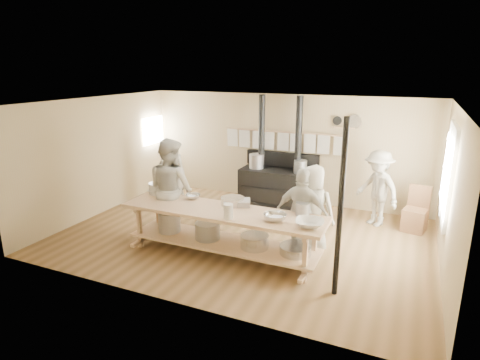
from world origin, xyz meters
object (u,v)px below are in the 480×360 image
(cook_far_left, at_px, (173,174))
(cook_right, at_px, (302,214))
(chair, at_px, (415,218))
(prep_table, at_px, (222,228))
(cook_center, at_px, (312,209))
(stove, at_px, (278,183))
(cook_by_window, at_px, (378,188))
(cook_left, at_px, (171,189))
(roasting_pan, at_px, (237,203))

(cook_far_left, relative_size, cook_right, 1.02)
(chair, bearing_deg, cook_right, -118.05)
(prep_table, xyz_separation_m, cook_center, (1.37, 0.84, 0.27))
(stove, distance_m, chair, 3.12)
(cook_right, relative_size, cook_by_window, 0.99)
(cook_center, distance_m, cook_right, 0.34)
(cook_left, bearing_deg, cook_by_window, -131.24)
(cook_center, bearing_deg, cook_right, 73.26)
(stove, bearing_deg, cook_center, -57.86)
(cook_far_left, distance_m, cook_center, 3.68)
(cook_far_left, bearing_deg, prep_table, 103.66)
(cook_center, distance_m, roasting_pan, 1.34)
(stove, xyz_separation_m, cook_right, (1.27, -2.50, 0.27))
(cook_center, xyz_separation_m, roasting_pan, (-1.23, -0.51, 0.11))
(stove, height_order, cook_left, stove)
(cook_center, height_order, cook_by_window, cook_by_window)
(cook_far_left, distance_m, chair, 5.34)
(cook_right, bearing_deg, cook_center, -103.64)
(cook_center, height_order, chair, cook_center)
(stove, relative_size, chair, 2.82)
(cook_far_left, bearing_deg, cook_right, 122.83)
(cook_by_window, height_order, chair, cook_by_window)
(cook_right, distance_m, cook_by_window, 2.32)
(chair, bearing_deg, stove, -175.01)
(cook_far_left, xyz_separation_m, cook_left, (0.92, -1.45, 0.16))
(stove, bearing_deg, prep_table, -90.04)
(prep_table, relative_size, roasting_pan, 7.77)
(prep_table, distance_m, chair, 4.02)
(stove, xyz_separation_m, cook_far_left, (-2.18, -1.21, 0.29))
(cook_by_window, bearing_deg, prep_table, -94.95)
(stove, xyz_separation_m, cook_left, (-1.26, -2.66, 0.45))
(cook_far_left, bearing_deg, roasting_pan, 110.80)
(cook_center, relative_size, roasting_pan, 3.43)
(cook_by_window, relative_size, chair, 1.74)
(stove, distance_m, cook_by_window, 2.36)
(cook_far_left, height_order, cook_left, cook_left)
(prep_table, bearing_deg, cook_by_window, 48.27)
(stove, relative_size, cook_left, 1.33)
(cook_far_left, relative_size, chair, 1.76)
(cook_center, distance_m, cook_by_window, 1.98)
(cook_far_left, xyz_separation_m, cook_right, (3.45, -1.29, -0.02))
(cook_left, relative_size, cook_by_window, 1.22)
(cook_far_left, height_order, cook_center, cook_far_left)
(cook_right, distance_m, chair, 2.79)
(cook_far_left, xyz_separation_m, chair, (5.25, 0.77, -0.54))
(cook_by_window, distance_m, chair, 0.94)
(cook_left, relative_size, roasting_pan, 4.21)
(cook_right, bearing_deg, prep_table, 25.36)
(prep_table, distance_m, cook_far_left, 2.84)
(cook_by_window, bearing_deg, cook_center, -81.37)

